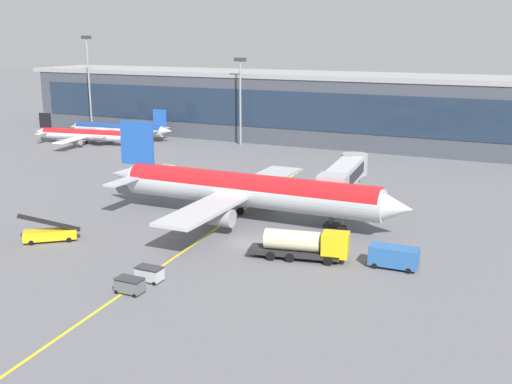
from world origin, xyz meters
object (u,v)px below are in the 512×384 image
(main_airliner, at_px, (247,190))
(baggage_cart_1, at_px, (149,274))
(commuter_jet_far, at_px, (120,129))
(belt_loader, at_px, (50,233))
(commuter_jet_near, at_px, (88,135))
(baggage_cart_0, at_px, (130,285))
(fuel_tanker, at_px, (305,244))
(crew_van, at_px, (395,256))

(main_airliner, distance_m, baggage_cart_1, 23.16)
(commuter_jet_far, bearing_deg, belt_loader, -58.69)
(commuter_jet_near, bearing_deg, main_airliner, -32.78)
(belt_loader, bearing_deg, main_airliner, 46.30)
(baggage_cart_0, distance_m, baggage_cart_1, 3.20)
(belt_loader, relative_size, commuter_jet_far, 0.22)
(fuel_tanker, distance_m, belt_loader, 30.22)
(fuel_tanker, height_order, crew_van, fuel_tanker)
(belt_loader, xyz_separation_m, baggage_cart_1, (17.62, -5.09, -0.21))
(baggage_cart_1, relative_size, commuter_jet_near, 0.10)
(main_airliner, height_order, commuter_jet_far, main_airliner)
(crew_van, distance_m, belt_loader, 39.64)
(baggage_cart_0, height_order, commuter_jet_far, commuter_jet_far)
(fuel_tanker, bearing_deg, belt_loader, -166.21)
(crew_van, distance_m, commuter_jet_near, 91.74)
(belt_loader, distance_m, commuter_jet_near, 68.36)
(baggage_cart_0, bearing_deg, crew_van, 39.14)
(baggage_cart_0, bearing_deg, commuter_jet_near, 132.65)
(fuel_tanker, xyz_separation_m, commuter_jet_near, (-69.97, 47.75, 0.46))
(belt_loader, height_order, commuter_jet_near, commuter_jet_near)
(belt_loader, xyz_separation_m, commuter_jet_far, (-38.59, 63.44, 1.51))
(belt_loader, relative_size, baggage_cart_1, 2.30)
(belt_loader, bearing_deg, crew_van, 12.84)
(main_airliner, xyz_separation_m, commuter_jet_near, (-57.66, 37.13, -1.86))
(baggage_cart_0, bearing_deg, commuter_jet_far, 128.09)
(crew_van, xyz_separation_m, commuter_jet_far, (-77.24, 54.62, 1.18))
(fuel_tanker, distance_m, baggage_cart_0, 19.44)
(fuel_tanker, height_order, commuter_jet_far, commuter_jet_far)
(fuel_tanker, height_order, baggage_cart_0, fuel_tanker)
(crew_van, height_order, commuter_jet_far, commuter_jet_far)
(fuel_tanker, distance_m, commuter_jet_near, 84.71)
(crew_van, bearing_deg, baggage_cart_0, -140.86)
(main_airliner, distance_m, baggage_cart_0, 26.33)
(fuel_tanker, bearing_deg, main_airliner, 139.19)
(crew_van, distance_m, commuter_jet_far, 94.61)
(fuel_tanker, bearing_deg, baggage_cart_0, -127.06)
(crew_van, relative_size, commuter_jet_near, 0.19)
(fuel_tanker, height_order, commuter_jet_near, commuter_jet_near)
(baggage_cart_0, xyz_separation_m, commuter_jet_near, (-58.26, 63.25, 1.42))
(crew_van, height_order, belt_loader, belt_loader)
(fuel_tanker, relative_size, baggage_cart_0, 4.17)
(main_airliner, xyz_separation_m, baggage_cart_1, (0.58, -22.92, -3.28))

